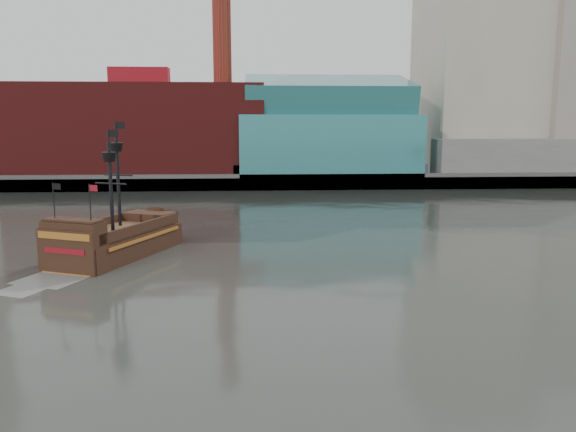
{
  "coord_description": "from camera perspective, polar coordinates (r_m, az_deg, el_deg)",
  "views": [
    {
      "loc": [
        -2.78,
        -27.23,
        10.45
      ],
      "look_at": [
        -0.35,
        12.17,
        4.0
      ],
      "focal_mm": 35.0,
      "sensor_mm": 36.0,
      "label": 1
    }
  ],
  "objects": [
    {
      "name": "skyline",
      "position": [
        112.96,
        0.58,
        16.45
      ],
      "size": [
        149.0,
        45.0,
        62.0
      ],
      "color": "brown",
      "rests_on": "promenade_far"
    },
    {
      "name": "promenade_far",
      "position": [
        119.64,
        -2.19,
        4.74
      ],
      "size": [
        220.0,
        60.0,
        2.0
      ],
      "primitive_type": "cube",
      "color": "slate",
      "rests_on": "ground"
    },
    {
      "name": "seawall",
      "position": [
        90.24,
        -1.75,
        3.46
      ],
      "size": [
        220.0,
        1.0,
        2.6
      ],
      "primitive_type": "cube",
      "color": "#4C4C49",
      "rests_on": "ground"
    },
    {
      "name": "pirate_ship",
      "position": [
        47.0,
        -17.06,
        -2.69
      ],
      "size": [
        10.07,
        15.86,
        11.45
      ],
      "rotation": [
        0.0,
        0.0,
        -0.39
      ],
      "color": "black",
      "rests_on": "ground"
    },
    {
      "name": "ground",
      "position": [
        29.3,
        2.19,
        -11.62
      ],
      "size": [
        400.0,
        400.0,
        0.0
      ],
      "primitive_type": "plane",
      "color": "#262924",
      "rests_on": "ground"
    }
  ]
}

